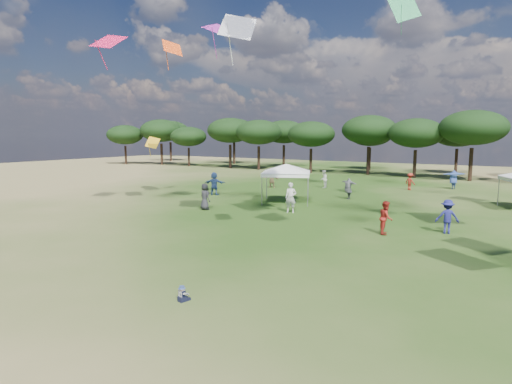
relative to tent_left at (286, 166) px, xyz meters
The scene contains 5 objects.
ground 21.89m from the tent_left, 72.16° to the right, with size 140.00×140.00×0.00m, color #2A4815.
tree_line 28.35m from the tent_left, 71.32° to the left, with size 108.78×17.63×7.77m.
tent_left is the anchor object (origin of this frame).
toddler 19.48m from the tent_left, 71.29° to the right, with size 0.35×0.38×0.48m.
festival_crowd 6.21m from the tent_left, 41.51° to the left, with size 28.42×22.68×1.93m.
Camera 1 is at (7.86, -6.84, 4.93)m, focal length 30.00 mm.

